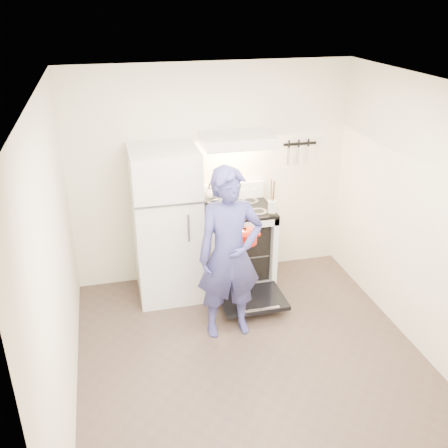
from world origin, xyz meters
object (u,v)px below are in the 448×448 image
at_px(refrigerator, 167,225).
at_px(stove_body, 238,247).
at_px(dutch_oven, 245,237).
at_px(person, 230,255).
at_px(tea_kettle, 214,193).

bearing_deg(refrigerator, stove_body, 1.77).
bearing_deg(stove_body, refrigerator, -178.23).
relative_size(stove_body, dutch_oven, 2.86).
bearing_deg(person, refrigerator, 118.52).
distance_m(refrigerator, tea_kettle, 0.65).
relative_size(tea_kettle, dutch_oven, 0.83).
xyz_separation_m(tea_kettle, person, (-0.09, -1.08, -0.21)).
height_order(person, dutch_oven, person).
height_order(tea_kettle, person, person).
xyz_separation_m(refrigerator, stove_body, (0.81, 0.02, -0.39)).
bearing_deg(dutch_oven, person, -128.70).
xyz_separation_m(refrigerator, person, (0.48, -0.87, 0.02)).
height_order(refrigerator, dutch_oven, refrigerator).
height_order(refrigerator, tea_kettle, refrigerator).
xyz_separation_m(stove_body, tea_kettle, (-0.24, 0.19, 0.62)).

